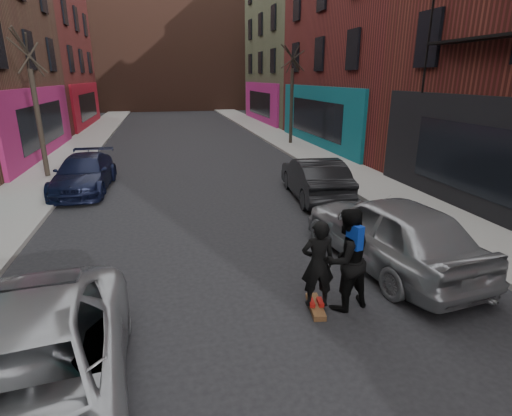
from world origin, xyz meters
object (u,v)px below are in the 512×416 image
parked_right_far (389,231)px  parked_left_end (84,174)px  tree_left_far (34,94)px  parked_right_end (315,178)px  skateboarder (318,264)px  skateboard (316,307)px  pedestrian (346,259)px  tree_right_far (292,85)px  parked_left_far (21,389)px

parked_right_far → parked_left_end: bearing=-54.0°
tree_left_far → parked_right_end: size_ratio=1.51×
skateboarder → parked_right_far: bearing=-139.2°
parked_left_end → parked_right_end: parked_right_end is taller
skateboard → pedestrian: 1.04m
parked_left_end → parked_right_far: size_ratio=0.94×
tree_right_far → parked_right_far: tree_right_far is taller
parked_right_far → pedestrian: 2.17m
skateboarder → tree_left_far: bearing=-49.1°
parked_left_far → pedestrian: (4.72, 1.79, 0.24)m
parked_left_end → skateboard: size_ratio=5.56×
parked_left_end → parked_left_far: bearing=-81.3°
tree_right_far → skateboarder: tree_right_far is taller
parked_left_far → skateboarder: (4.21, 1.81, 0.19)m
parked_left_far → parked_left_end: (-1.17, 11.20, -0.07)m
tree_right_far → parked_right_far: bearing=-100.4°
parked_left_far → pedestrian: bearing=15.4°
skateboard → skateboarder: (0.00, 0.00, 0.85)m
parked_right_far → skateboarder: 2.58m
tree_right_far → parked_right_end: size_ratio=1.58×
parked_right_far → skateboard: size_ratio=5.90×
tree_right_far → pedestrian: size_ratio=3.61×
skateboard → parked_right_far: bearing=40.8°
parked_right_end → skateboard: 7.08m
skateboard → pedestrian: size_ratio=0.42×
tree_right_far → skateboarder: bearing=-106.4°
skateboard → pedestrian: (0.52, -0.03, 0.90)m
tree_left_far → parked_left_end: bearing=-51.4°
tree_left_far → parked_right_end: (9.70, -5.08, -2.67)m
parked_right_far → parked_right_end: 5.25m
parked_right_end → skateboard: parked_right_end is taller
parked_right_far → pedestrian: (-1.68, -1.38, 0.15)m
tree_left_far → parked_left_far: (3.00, -13.49, -2.67)m
tree_right_far → parked_left_end: (-10.57, -8.29, -2.89)m
pedestrian → parked_left_end: bearing=-71.4°
parked_right_end → skateboarder: bearing=74.7°
tree_left_far → parked_right_end: bearing=-27.7°
parked_right_end → pedestrian: 6.91m
pedestrian → parked_right_far: bearing=-154.1°
parked_right_far → skateboarder: (-2.19, -1.35, 0.10)m
skateboard → skateboarder: size_ratio=0.50×
parked_right_far → tree_right_far: bearing=-107.7°
parked_left_end → pedestrian: (5.89, -9.41, 0.31)m
tree_left_far → parked_left_far: bearing=-77.5°
parked_left_far → parked_right_end: size_ratio=1.19×
parked_right_far → parked_left_far: bearing=19.0°
tree_right_far → skateboarder: (-5.19, -17.67, -2.63)m
parked_right_far → tree_left_far: bearing=-55.0°
parked_right_far → skateboarder: skateboarder is taller
tree_left_far → parked_left_end: 4.01m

